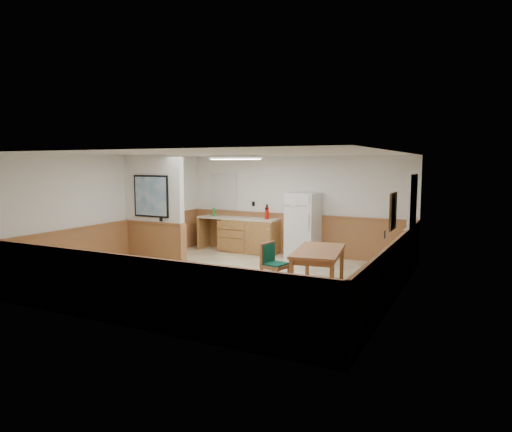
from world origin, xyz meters
The scene contains 20 objects.
ground centered at (0.00, 0.00, 0.00)m, with size 6.00×6.00×0.00m, color beige.
ceiling centered at (0.00, 0.00, 2.50)m, with size 6.00×6.00×0.02m, color white.
back_wall centered at (0.00, 3.00, 1.25)m, with size 6.00×0.02×2.50m, color white.
right_wall centered at (3.00, 0.00, 1.25)m, with size 0.02×6.00×2.50m, color white.
left_wall centered at (-3.00, 0.00, 1.25)m, with size 0.02×6.00×2.50m, color white.
wainscot_back centered at (0.00, 2.98, 0.50)m, with size 6.00×0.04×1.00m, color #9A653D.
wainscot_right centered at (2.98, 0.00, 0.50)m, with size 0.04×6.00×1.00m, color #9A653D.
wainscot_left centered at (-2.98, 0.00, 0.50)m, with size 0.04×6.00×1.00m, color #9A653D.
partition_wall centered at (-2.25, 0.19, 1.23)m, with size 1.50×0.20×2.50m.
kitchen_counter centered at (-1.21, 2.68, 0.46)m, with size 2.20×0.61×1.00m.
exterior_door centered at (2.96, 1.90, 1.05)m, with size 0.07×1.02×2.15m.
kitchen_window centered at (-2.10, 2.98, 1.55)m, with size 0.80×0.04×1.00m.
wall_painting centered at (2.97, -0.30, 1.55)m, with size 0.04×0.50×0.60m.
fluorescent_fixture centered at (-0.80, 1.30, 2.45)m, with size 1.20×0.30×0.09m.
refrigerator centered at (0.34, 2.63, 0.81)m, with size 0.74×0.73×1.61m.
dining_table centered at (1.61, 0.07, 0.65)m, with size 1.06×1.73×0.75m.
dining_bench centered at (2.75, -0.02, 0.34)m, with size 0.43×1.65×0.45m.
dining_chair centered at (0.78, -0.18, 0.50)m, with size 0.65×0.50×0.85m.
fire_extinguisher centered at (-0.66, 2.67, 1.07)m, with size 0.12×0.12×0.38m.
soap_bottle centered at (-2.23, 2.65, 1.01)m, with size 0.07×0.07×0.22m, color #198A2A.
Camera 1 is at (4.24, -7.77, 2.30)m, focal length 32.00 mm.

